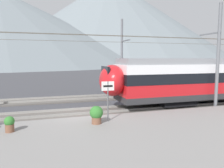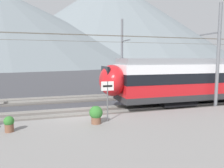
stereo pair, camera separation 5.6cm
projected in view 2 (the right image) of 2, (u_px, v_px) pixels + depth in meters
name	position (u px, v px, depth m)	size (l,w,h in m)	color
ground_plane	(81.00, 118.00, 14.24)	(400.00, 400.00, 0.00)	#424247
platform_slab	(98.00, 143.00, 9.52)	(120.00, 7.75, 0.40)	gray
track_near	(78.00, 113.00, 15.32)	(120.00, 3.00, 0.28)	#5B5651
track_far	(70.00, 99.00, 20.54)	(120.00, 3.00, 0.28)	#5B5651
catenary_mast_mid	(217.00, 56.00, 16.05)	(47.92, 2.21, 7.77)	slate
catenary_mast_far_side	(122.00, 55.00, 23.67)	(47.92, 2.46, 8.02)	slate
platform_sign	(107.00, 92.00, 11.98)	(0.70, 0.08, 2.21)	#59595B
potted_plant_platform_edge	(96.00, 114.00, 11.65)	(0.71, 0.71, 0.96)	brown
potted_plant_by_shelter	(9.00, 123.00, 10.36)	(0.47, 0.47, 0.75)	brown
mountain_central_peak	(111.00, 22.00, 195.43)	(208.28, 208.28, 72.81)	slate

